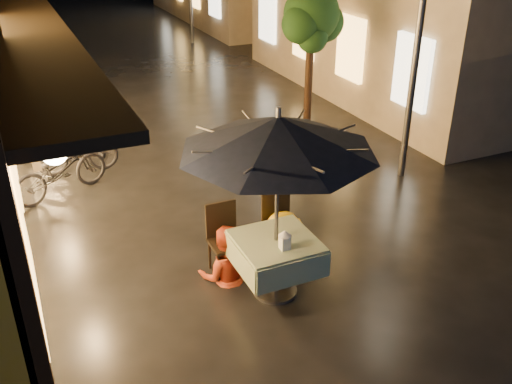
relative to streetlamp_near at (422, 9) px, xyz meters
name	(u,v)px	position (x,y,z in m)	size (l,w,h in m)	color
ground	(310,271)	(-3.00, -2.00, -2.92)	(90.00, 90.00, 0.00)	black
street_tree	(312,18)	(-0.59, 2.51, -0.50)	(1.43, 1.20, 3.15)	black
streetlamp_near	(422,9)	(0.00, 0.00, 0.00)	(0.36, 0.36, 4.23)	#59595E
cafe_table	(276,253)	(-3.63, -2.22, -2.33)	(0.99, 0.99, 0.78)	#59595E
patio_umbrella	(278,134)	(-3.63, -2.22, -0.77)	(2.31, 2.31, 2.46)	#59595E
cafe_chair_left	(224,235)	(-4.03, -1.49, -2.38)	(0.42, 0.42, 0.97)	black
cafe_chair_right	(279,222)	(-3.23, -1.49, -2.38)	(0.42, 0.42, 0.97)	black
table_lantern	(285,239)	(-3.63, -2.45, -2.00)	(0.16, 0.16, 0.25)	white
person_orange	(224,229)	(-4.10, -1.66, -2.17)	(0.72, 0.56, 1.49)	#D14623
person_yellow	(284,215)	(-3.25, -1.68, -2.16)	(0.98, 0.56, 1.51)	yellow
bicycle_0	(60,170)	(-5.73, 1.69, -2.46)	(0.60, 1.73, 0.91)	black
bicycle_1	(76,150)	(-5.35, 2.49, -2.48)	(0.41, 1.47, 0.88)	black
bicycle_2	(68,127)	(-5.32, 3.75, -2.47)	(0.59, 1.70, 0.90)	black
bicycle_3	(39,115)	(-5.79, 4.63, -2.43)	(0.46, 1.62, 0.97)	black
bicycle_4	(30,97)	(-5.84, 6.05, -2.45)	(0.62, 1.79, 0.94)	black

